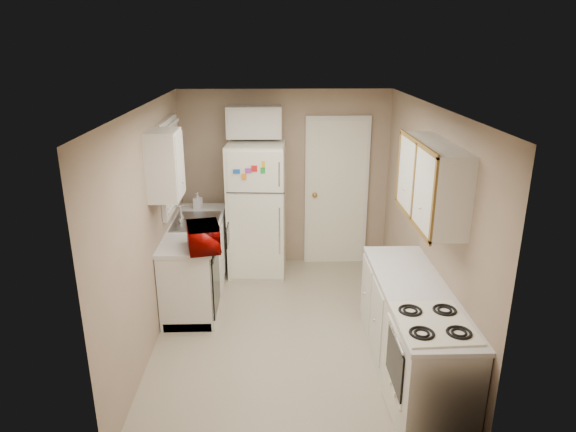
{
  "coord_description": "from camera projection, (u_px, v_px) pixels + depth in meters",
  "views": [
    {
      "loc": [
        -0.15,
        -4.85,
        2.98
      ],
      "look_at": [
        0.0,
        0.5,
        1.15
      ],
      "focal_mm": 32.0,
      "sensor_mm": 36.0,
      "label": 1
    }
  ],
  "objects": [
    {
      "name": "refrigerator",
      "position": [
        257.0,
        209.0,
        6.74
      ],
      "size": [
        0.77,
        0.75,
        1.76
      ],
      "primitive_type": "cube",
      "rotation": [
        0.0,
        0.0,
        -0.07
      ],
      "color": "white",
      "rests_on": "floor"
    },
    {
      "name": "ceiling",
      "position": [
        290.0,
        107.0,
        4.78
      ],
      "size": [
        3.8,
        3.8,
        0.0
      ],
      "primitive_type": "plane",
      "color": "white",
      "rests_on": "floor"
    },
    {
      "name": "wall_right",
      "position": [
        427.0,
        226.0,
        5.21
      ],
      "size": [
        3.8,
        3.8,
        0.0
      ],
      "primitive_type": "plane",
      "color": "tan",
      "rests_on": "floor"
    },
    {
      "name": "soap_bottle",
      "position": [
        198.0,
        201.0,
        6.7
      ],
      "size": [
        0.12,
        0.12,
        0.22
      ],
      "primitive_type": "imported",
      "rotation": [
        0.0,
        0.0,
        -0.26
      ],
      "color": "silver",
      "rests_on": "left_counter"
    },
    {
      "name": "dishwasher",
      "position": [
        215.0,
        279.0,
        5.66
      ],
      "size": [
        0.03,
        0.58,
        0.72
      ],
      "primitive_type": "cube",
      "color": "black",
      "rests_on": "floor"
    },
    {
      "name": "wall_front",
      "position": [
        298.0,
        327.0,
        3.37
      ],
      "size": [
        2.8,
        2.8,
        0.0
      ],
      "primitive_type": "plane",
      "color": "tan",
      "rests_on": "floor"
    },
    {
      "name": "upper_cabinet_left",
      "position": [
        165.0,
        165.0,
        5.15
      ],
      "size": [
        0.3,
        0.45,
        0.7
      ],
      "primitive_type": "cube",
      "color": "silver",
      "rests_on": "wall_left"
    },
    {
      "name": "left_counter",
      "position": [
        197.0,
        261.0,
        6.23
      ],
      "size": [
        0.6,
        1.8,
        0.9
      ],
      "primitive_type": "cube",
      "color": "silver",
      "rests_on": "floor"
    },
    {
      "name": "interior_door",
      "position": [
        336.0,
        192.0,
        7.01
      ],
      "size": [
        0.86,
        0.06,
        2.08
      ],
      "primitive_type": "cube",
      "color": "white",
      "rests_on": "floor"
    },
    {
      "name": "upper_cabinet_right",
      "position": [
        432.0,
        182.0,
        4.54
      ],
      "size": [
        0.3,
        1.2,
        0.7
      ],
      "primitive_type": "cube",
      "color": "silver",
      "rests_on": "wall_right"
    },
    {
      "name": "window_blinds",
      "position": [
        171.0,
        166.0,
        6.0
      ],
      "size": [
        0.1,
        0.98,
        1.08
      ],
      "primitive_type": "cube",
      "color": "silver",
      "rests_on": "wall_left"
    },
    {
      "name": "microwave",
      "position": [
        204.0,
        236.0,
        5.37
      ],
      "size": [
        0.52,
        0.36,
        0.32
      ],
      "primitive_type": "imported",
      "rotation": [
        0.0,
        0.0,
        1.79
      ],
      "color": "#7A0200",
      "rests_on": "left_counter"
    },
    {
      "name": "floor",
      "position": [
        289.0,
        331.0,
        5.56
      ],
      "size": [
        3.8,
        3.8,
        0.0
      ],
      "primitive_type": "plane",
      "color": "#BFB499",
      "rests_on": "ground"
    },
    {
      "name": "wall_left",
      "position": [
        150.0,
        229.0,
        5.13
      ],
      "size": [
        3.8,
        3.8,
        0.0
      ],
      "primitive_type": "plane",
      "color": "tan",
      "rests_on": "floor"
    },
    {
      "name": "right_counter",
      "position": [
        412.0,
        333.0,
        4.69
      ],
      "size": [
        0.6,
        2.0,
        0.9
      ],
      "primitive_type": "cube",
      "color": "silver",
      "rests_on": "floor"
    },
    {
      "name": "stove",
      "position": [
        428.0,
        376.0,
        4.14
      ],
      "size": [
        0.58,
        0.7,
        0.82
      ],
      "primitive_type": "cube",
      "rotation": [
        0.0,
        0.0,
        0.04
      ],
      "color": "white",
      "rests_on": "floor"
    },
    {
      "name": "sink",
      "position": [
        197.0,
        225.0,
        6.24
      ],
      "size": [
        0.54,
        0.74,
        0.16
      ],
      "primitive_type": "cube",
      "color": "gray",
      "rests_on": "left_counter"
    },
    {
      "name": "cabinet_over_fridge",
      "position": [
        254.0,
        122.0,
        6.56
      ],
      "size": [
        0.7,
        0.3,
        0.4
      ],
      "primitive_type": "cube",
      "color": "silver",
      "rests_on": "wall_back"
    },
    {
      "name": "wall_back",
      "position": [
        285.0,
        179.0,
        6.97
      ],
      "size": [
        2.8,
        2.8,
        0.0
      ],
      "primitive_type": "plane",
      "color": "tan",
      "rests_on": "floor"
    }
  ]
}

